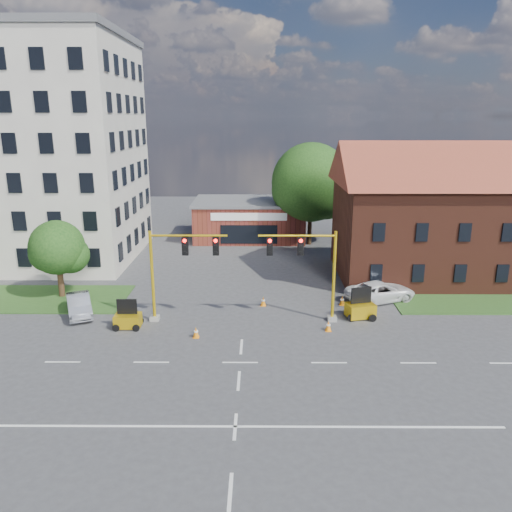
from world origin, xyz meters
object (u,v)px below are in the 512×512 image
signal_mast_west (177,265)px  signal_mast_east (309,265)px  trailer_east (360,309)px  pickup_white (381,291)px  trailer_west (128,319)px

signal_mast_west → signal_mast_east: bearing=0.0°
signal_mast_east → trailer_east: (3.63, 0.50, -3.26)m
trailer_east → pickup_white: (2.16, 3.32, 0.07)m
trailer_west → trailer_east: trailer_east is taller
trailer_west → trailer_east: size_ratio=0.90×
signal_mast_east → trailer_west: signal_mast_east is taller
signal_mast_east → trailer_east: signal_mast_east is taller
signal_mast_west → trailer_east: signal_mast_west is taller
trailer_west → trailer_east: bearing=5.6°
pickup_white → signal_mast_east: bearing=102.5°
signal_mast_west → signal_mast_east: (8.71, 0.00, 0.00)m
signal_mast_west → trailer_west: bearing=-158.3°
trailer_east → pickup_white: size_ratio=0.40×
trailer_east → pickup_white: trailer_east is taller
signal_mast_east → trailer_west: (-11.84, -1.24, -3.33)m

